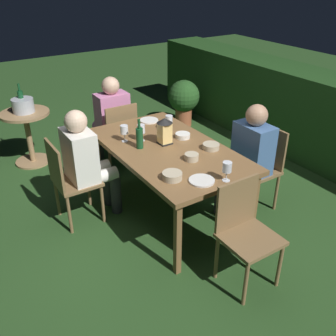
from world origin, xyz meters
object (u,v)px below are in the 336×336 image
object	(u,v)px
chair_head_far	(245,229)
wine_glass_d	(169,120)
person_in_blue	(247,156)
wine_glass_a	(141,130)
plate_a	(149,120)
bowl_bread	(183,135)
wine_glass_c	(227,168)
side_table	(28,129)
chair_side_right_b	(260,164)
green_bottle_on_table	(140,137)
plate_b	(202,181)
dining_table	(168,153)
person_in_pink	(111,117)
ice_bucket	(23,105)
bowl_olives	(172,176)
chair_side_left_a	(69,179)
bowl_salad	(211,146)
potted_plant_by_hedge	(184,99)
person_in_cream	(87,160)
chair_head_near	(118,134)
lantern_centerpiece	(165,130)
wine_glass_b	(124,130)

from	to	relation	value
chair_head_far	wine_glass_d	size ratio (longest dim) A/B	5.15
person_in_blue	wine_glass_a	size ratio (longest dim) A/B	6.80
plate_a	bowl_bread	xyz separation A→B (m)	(0.58, 0.06, 0.02)
wine_glass_c	side_table	bearing A→B (deg)	-160.86
chair_side_right_b	green_bottle_on_table	bearing A→B (deg)	-115.43
wine_glass_a	wine_glass_d	size ratio (longest dim) A/B	1.00
plate_b	side_table	bearing A→B (deg)	-163.70
wine_glass_c	dining_table	bearing A→B (deg)	-175.64
person_in_pink	side_table	size ratio (longest dim) A/B	1.67
ice_bucket	bowl_olives	bearing A→B (deg)	13.38
dining_table	wine_glass_a	world-z (taller)	wine_glass_a
green_bottle_on_table	wine_glass_d	bearing A→B (deg)	113.70
person_in_pink	wine_glass_c	size ratio (longest dim) A/B	6.80
wine_glass_d	plate_a	xyz separation A→B (m)	(-0.35, -0.04, -0.11)
dining_table	bowl_olives	world-z (taller)	bowl_olives
chair_side_left_a	wine_glass_d	bearing A→B (deg)	87.77
chair_head_far	plate_b	size ratio (longest dim) A/B	4.09
wine_glass_a	bowl_salad	size ratio (longest dim) A/B	1.06
potted_plant_by_hedge	bowl_salad	bearing A→B (deg)	-28.85
person_in_pink	ice_bucket	xyz separation A→B (m)	(-0.61, -0.87, 0.15)
person_in_blue	wine_glass_d	bearing A→B (deg)	-148.40
person_in_cream	bowl_olives	distance (m)	1.00
person_in_cream	wine_glass_a	world-z (taller)	person_in_cream
green_bottle_on_table	side_table	xyz separation A→B (m)	(-1.77, -0.64, -0.39)
chair_head_near	person_in_pink	bearing A→B (deg)	180.00
person_in_cream	side_table	world-z (taller)	person_in_cream
chair_side_left_a	bowl_bread	bearing A→B (deg)	76.49
person_in_blue	person_in_pink	bearing A→B (deg)	-158.02
wine_glass_d	wine_glass_a	bearing A→B (deg)	-80.15
lantern_centerpiece	side_table	xyz separation A→B (m)	(-1.81, -0.90, -0.43)
dining_table	chair_head_near	bearing A→B (deg)	180.00
wine_glass_b	ice_bucket	distance (m)	1.67
chair_head_near	plate_a	bearing A→B (deg)	25.21
green_bottle_on_table	ice_bucket	size ratio (longest dim) A/B	0.84
green_bottle_on_table	side_table	size ratio (longest dim) A/B	0.42
wine_glass_d	lantern_centerpiece	bearing A→B (deg)	-40.29
chair_side_right_b	lantern_centerpiece	world-z (taller)	lantern_centerpiece
wine_glass_a	chair_side_left_a	bearing A→B (deg)	-98.20
green_bottle_on_table	plate_b	xyz separation A→B (m)	(0.83, 0.11, -0.10)
plate_b	potted_plant_by_hedge	size ratio (longest dim) A/B	0.29
chair_head_far	chair_side_right_b	distance (m)	1.14
plate_a	person_in_cream	bearing A→B (deg)	-70.59
person_in_cream	ice_bucket	bearing A→B (deg)	-172.80
green_bottle_on_table	side_table	distance (m)	1.92
plate_b	plate_a	bearing A→B (deg)	167.36
ice_bucket	potted_plant_by_hedge	size ratio (longest dim) A/B	0.47
chair_head_far	lantern_centerpiece	size ratio (longest dim) A/B	3.28
person_in_pink	chair_side_left_a	world-z (taller)	person_in_pink
chair_side_right_b	bowl_salad	world-z (taller)	chair_side_right_b
chair_head_far	person_in_pink	size ratio (longest dim) A/B	0.76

